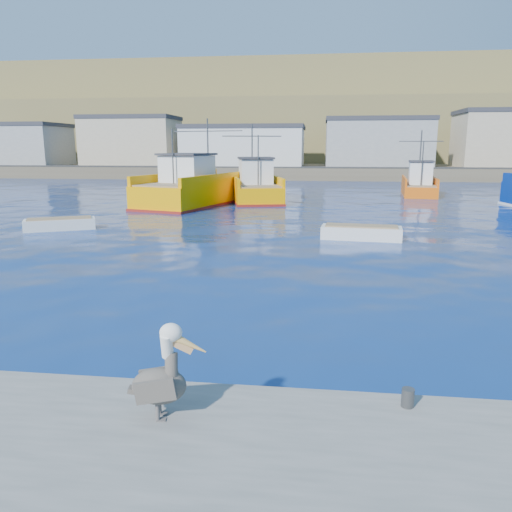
{
  "coord_description": "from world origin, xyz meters",
  "views": [
    {
      "loc": [
        1.52,
        -10.8,
        4.51
      ],
      "look_at": [
        -0.21,
        3.03,
        1.44
      ],
      "focal_mm": 35.0,
      "sensor_mm": 36.0,
      "label": 1
    }
  ],
  "objects_px": {
    "trawler_yellow_a": "(199,189)",
    "trawler_yellow_b": "(254,188)",
    "skiff_mid": "(361,234)",
    "skiff_left": "(60,225)",
    "boat_orange": "(419,185)",
    "pelican": "(162,378)"
  },
  "relations": [
    {
      "from": "trawler_yellow_a",
      "to": "trawler_yellow_b",
      "type": "relative_size",
      "value": 1.25
    },
    {
      "from": "skiff_mid",
      "to": "trawler_yellow_b",
      "type": "bearing_deg",
      "value": 113.29
    },
    {
      "from": "trawler_yellow_b",
      "to": "trawler_yellow_a",
      "type": "bearing_deg",
      "value": -141.58
    },
    {
      "from": "trawler_yellow_b",
      "to": "skiff_left",
      "type": "height_order",
      "value": "trawler_yellow_b"
    },
    {
      "from": "skiff_mid",
      "to": "skiff_left",
      "type": "bearing_deg",
      "value": 176.86
    },
    {
      "from": "trawler_yellow_a",
      "to": "boat_orange",
      "type": "distance_m",
      "value": 21.09
    },
    {
      "from": "skiff_left",
      "to": "pelican",
      "type": "height_order",
      "value": "pelican"
    },
    {
      "from": "trawler_yellow_a",
      "to": "boat_orange",
      "type": "height_order",
      "value": "trawler_yellow_a"
    },
    {
      "from": "trawler_yellow_a",
      "to": "boat_orange",
      "type": "relative_size",
      "value": 1.82
    },
    {
      "from": "skiff_left",
      "to": "skiff_mid",
      "type": "relative_size",
      "value": 0.97
    },
    {
      "from": "trawler_yellow_a",
      "to": "skiff_mid",
      "type": "xyz_separation_m",
      "value": [
        11.73,
        -14.62,
        -0.9
      ]
    },
    {
      "from": "skiff_left",
      "to": "boat_orange",
      "type": "bearing_deg",
      "value": 44.28
    },
    {
      "from": "boat_orange",
      "to": "pelican",
      "type": "distance_m",
      "value": 43.69
    },
    {
      "from": "trawler_yellow_b",
      "to": "boat_orange",
      "type": "xyz_separation_m",
      "value": [
        14.89,
        6.03,
        -0.02
      ]
    },
    {
      "from": "trawler_yellow_b",
      "to": "pelican",
      "type": "height_order",
      "value": "trawler_yellow_b"
    },
    {
      "from": "pelican",
      "to": "skiff_mid",
      "type": "bearing_deg",
      "value": 76.45
    },
    {
      "from": "trawler_yellow_a",
      "to": "trawler_yellow_b",
      "type": "height_order",
      "value": "trawler_yellow_a"
    },
    {
      "from": "trawler_yellow_a",
      "to": "trawler_yellow_b",
      "type": "distance_m",
      "value": 5.18
    },
    {
      "from": "trawler_yellow_a",
      "to": "skiff_left",
      "type": "distance_m",
      "value": 14.5
    },
    {
      "from": "trawler_yellow_b",
      "to": "skiff_mid",
      "type": "bearing_deg",
      "value": -66.71
    },
    {
      "from": "trawler_yellow_b",
      "to": "skiff_left",
      "type": "relative_size",
      "value": 2.95
    },
    {
      "from": "skiff_left",
      "to": "skiff_mid",
      "type": "xyz_separation_m",
      "value": [
        16.33,
        -0.9,
        0.01
      ]
    }
  ]
}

